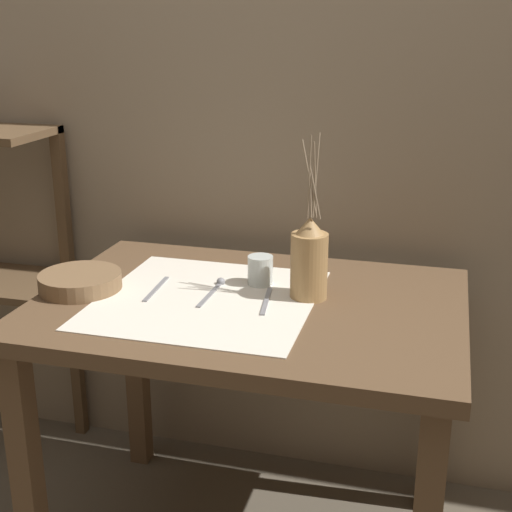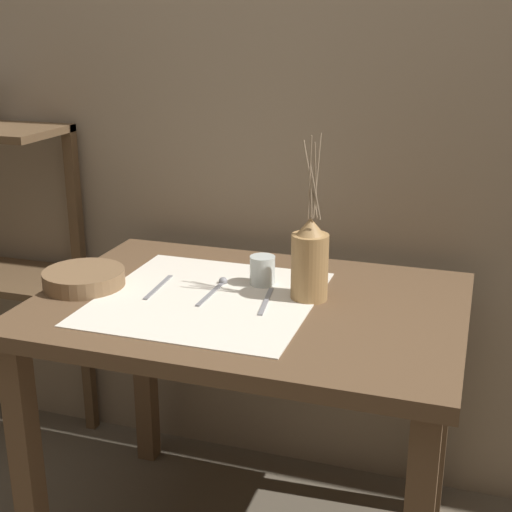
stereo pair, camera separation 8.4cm
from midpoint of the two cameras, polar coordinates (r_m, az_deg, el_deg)
The scene contains 9 objects.
stone_wall_back at distance 2.18m, azimuth 1.88°, elevation 11.82°, with size 7.00×0.06×2.40m.
wooden_table at distance 1.86m, azimuth -1.86°, elevation -6.76°, with size 1.08×0.77×0.77m.
linen_cloth at distance 1.83m, azimuth -5.28°, elevation -3.44°, with size 0.54×0.55×0.00m.
pitcher_with_flowers at distance 1.80m, azimuth 2.94°, elevation -0.37°, with size 0.09×0.09×0.42m.
wooden_bowl at distance 1.94m, azimuth -15.09°, elevation -1.99°, with size 0.22×0.22×0.05m.
glass_tumbler_near at distance 1.90m, azimuth -1.02°, elevation -1.14°, with size 0.07×0.07×0.08m.
knife_center at distance 1.90m, azimuth -9.26°, elevation -2.63°, with size 0.02×0.18×0.00m.
spoon_outer at distance 1.89m, azimuth -4.44°, elevation -2.48°, with size 0.02×0.19×0.02m.
fork_inner at distance 1.80m, azimuth -0.52°, elevation -3.63°, with size 0.04×0.18×0.00m.
Camera 1 is at (0.46, -1.62, 1.45)m, focal length 50.00 mm.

